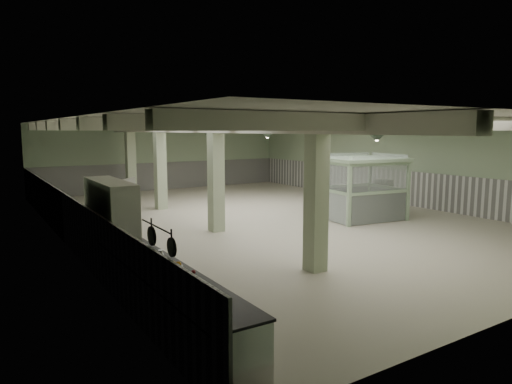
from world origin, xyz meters
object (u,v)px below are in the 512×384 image
prep_counter (165,296)px  filing_cabinet (384,196)px  walkin_cooler (113,230)px  guard_booth (361,176)px

prep_counter → filing_cabinet: filing_cabinet is taller
walkin_cooler → guard_booth: 9.87m
guard_booth → filing_cabinet: size_ratio=2.38×
walkin_cooler → filing_cabinet: bearing=12.5°
guard_booth → filing_cabinet: 2.09m
prep_counter → walkin_cooler: size_ratio=2.24×
filing_cabinet → prep_counter: bearing=-156.1°
prep_counter → filing_cabinet: (11.37, 5.44, 0.20)m
prep_counter → walkin_cooler: bearing=91.7°
filing_cabinet → guard_booth: bearing=-166.6°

